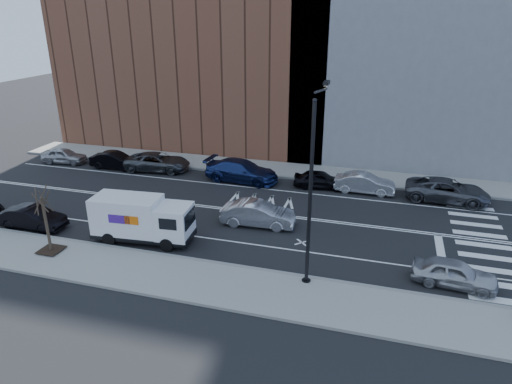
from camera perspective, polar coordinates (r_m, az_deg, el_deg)
The scene contains 22 objects.
ground at distance 30.87m, azimuth -4.06°, elevation -2.09°, with size 120.00×120.00×0.00m, color black.
sidewalk_near at distance 23.74m, azimuth -11.49°, elevation -10.15°, with size 44.00×3.60×0.15m, color gray.
sidewalk_far at distance 38.65m, azimuth 0.43°, elevation 3.08°, with size 44.00×3.60×0.15m, color gray.
curb_near at distance 25.10m, azimuth -9.61°, elevation -8.09°, with size 44.00×0.25×0.17m, color gray.
curb_far at distance 37.01m, azimuth -0.34°, elevation 2.24°, with size 44.00×0.25×0.17m, color gray.
crosswalk at distance 29.81m, azimuth 26.35°, elevation -5.36°, with size 3.00×14.00×0.01m, color white, non-canonical shape.
road_markings at distance 30.87m, azimuth -4.06°, elevation -2.08°, with size 40.00×8.60×0.01m, color white, non-canonical shape.
bldg_brick at distance 45.74m, azimuth -7.31°, elevation 19.77°, with size 26.00×10.00×22.00m, color brown.
bldg_concrete at distance 42.07m, azimuth 20.48°, elevation 21.25°, with size 20.00×10.00×26.00m, color slate.
streetlight at distance 21.07m, azimuth 7.07°, elevation 1.11°, with size 0.44×4.02×9.34m.
street_tree at distance 27.11m, azimuth -24.62°, elevation -4.30°, with size 1.20×1.20×3.75m.
fedex_van at distance 26.88m, azimuth -14.11°, elevation -3.25°, with size 5.93×2.45×2.64m.
far_parked_a at distance 43.28m, azimuth -22.87°, elevation 4.21°, with size 1.56×3.89×1.32m, color #A6A5AA.
far_parked_b at distance 40.28m, azimuth -17.18°, elevation 3.80°, with size 1.48×4.23×1.39m, color black.
far_parked_c at distance 38.82m, azimuth -12.22°, elevation 3.70°, with size 2.46×5.34×1.48m, color #45474C.
far_parked_d at distance 35.53m, azimuth -1.81°, elevation 2.67°, with size 2.35×5.78×1.68m, color navy.
far_parked_e at distance 34.51m, azimuth 7.99°, elevation 1.56°, with size 1.57×3.89×1.33m, color black.
far_parked_f at distance 34.22m, azimuth 13.43°, elevation 1.08°, with size 1.51×4.34×1.43m, color silver.
far_parked_g at distance 34.44m, azimuth 22.80°, elevation 0.18°, with size 2.60×5.63×1.56m, color #4B4D53.
driving_sedan at distance 28.20m, azimuth 0.26°, elevation -2.75°, with size 1.60×4.58×1.51m, color silver.
near_parked_rear_a at distance 31.04m, azimuth -26.15°, elevation -2.89°, with size 1.44×4.12×1.36m, color black.
near_parked_front at distance 24.28m, azimuth 23.55°, elevation -9.29°, with size 1.58×3.93×1.34m, color #B3B3B8.
Camera 1 is at (10.01, -26.42, 12.45)m, focal length 32.00 mm.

